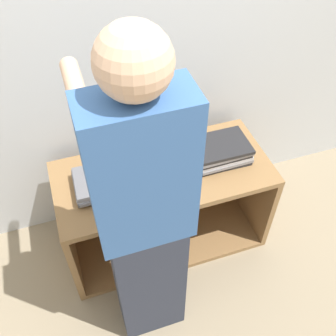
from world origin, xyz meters
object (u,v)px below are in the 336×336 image
object	(u,v)px
laptop_stack_right	(220,151)
person	(145,221)
laptop_stack_left	(104,182)
laptop_open	(160,160)

from	to	relation	value
laptop_stack_right	person	bearing A→B (deg)	-139.91
laptop_stack_left	person	size ratio (longest dim) A/B	0.18
person	laptop_stack_right	bearing A→B (deg)	40.09
laptop_open	person	size ratio (longest dim) A/B	0.17
laptop_open	person	xyz separation A→B (m)	(-0.24, -0.55, 0.23)
laptop_open	laptop_stack_right	size ratio (longest dim) A/B	0.96
laptop_stack_right	person	distance (m)	0.81
person	laptop_open	bearing A→B (deg)	66.09
laptop_open	laptop_stack_left	bearing A→B (deg)	-171.74
laptop_open	person	distance (m)	0.64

